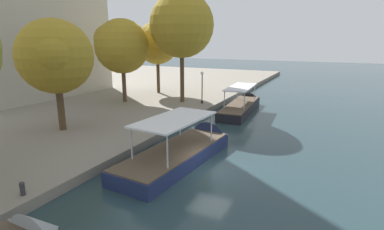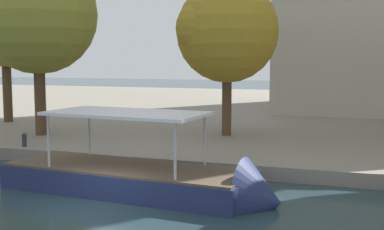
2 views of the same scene
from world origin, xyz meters
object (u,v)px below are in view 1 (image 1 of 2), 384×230
(lamp_post, at_px, (202,84))
(tree_1, at_px, (183,26))
(mooring_bollard_0, at_px, (22,188))
(tour_boat_1, at_px, (184,153))
(tree_0, at_px, (120,46))
(tree_5, at_px, (156,42))
(tree_4, at_px, (55,57))
(tour_boat_2, at_px, (242,108))

(lamp_post, xyz_separation_m, tree_1, (-0.01, 2.56, 6.82))
(mooring_bollard_0, bearing_deg, lamp_post, 2.45)
(tour_boat_1, xyz_separation_m, tree_0, (11.84, 14.63, 7.11))
(lamp_post, bearing_deg, tour_boat_1, -160.73)
(tree_5, bearing_deg, tree_4, -172.26)
(lamp_post, height_order, tree_0, tree_0)
(tour_boat_2, relative_size, tree_1, 0.93)
(tour_boat_1, xyz_separation_m, tree_5, (19.23, 14.23, 7.49))
(tree_5, bearing_deg, tree_1, -122.26)
(tour_boat_2, bearing_deg, tree_1, 92.92)
(mooring_bollard_0, distance_m, tree_4, 12.88)
(mooring_bollard_0, relative_size, tree_0, 0.07)
(lamp_post, height_order, tree_1, tree_1)
(mooring_bollard_0, distance_m, tree_1, 26.22)
(tree_4, distance_m, tree_5, 19.80)
(lamp_post, xyz_separation_m, tree_4, (-15.60, 6.24, 3.91))
(mooring_bollard_0, height_order, tree_4, tree_4)
(lamp_post, distance_m, tree_5, 10.92)
(tree_0, distance_m, tree_1, 7.89)
(tree_1, bearing_deg, tree_4, 166.72)
(tree_4, bearing_deg, tree_1, -13.28)
(tree_0, relative_size, tree_4, 1.08)
(mooring_bollard_0, bearing_deg, tour_boat_1, -24.89)
(tour_boat_1, height_order, tree_1, tree_1)
(mooring_bollard_0, distance_m, tree_0, 24.34)
(tree_1, bearing_deg, tree_5, 57.74)
(tour_boat_2, xyz_separation_m, tree_1, (-0.89, 7.35, 9.41))
(tree_1, bearing_deg, tour_boat_1, -152.62)
(tour_boat_2, relative_size, lamp_post, 3.12)
(lamp_post, relative_size, tree_0, 0.38)
(tree_4, bearing_deg, tour_boat_2, -33.80)
(tour_boat_1, relative_size, tree_1, 0.88)
(tree_4, bearing_deg, lamp_post, -21.80)
(tour_boat_1, relative_size, mooring_bollard_0, 15.68)
(tree_1, relative_size, tree_5, 1.30)
(tree_0, xyz_separation_m, tree_5, (7.39, -0.40, 0.38))
(tour_boat_1, distance_m, lamp_post, 16.35)
(tour_boat_2, height_order, mooring_bollard_0, tour_boat_2)
(lamp_post, bearing_deg, tree_4, 158.20)
(tree_5, bearing_deg, tour_boat_1, -143.50)
(mooring_bollard_0, relative_size, tree_1, 0.06)
(tree_0, relative_size, tree_1, 0.77)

